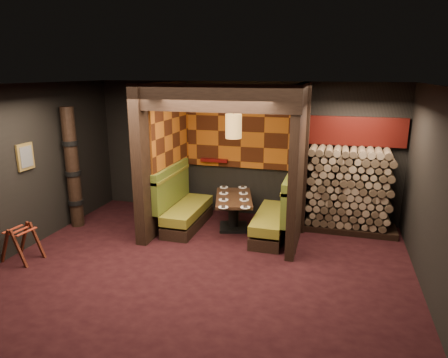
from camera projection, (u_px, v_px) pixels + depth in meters
floor at (202, 270)px, 6.34m from camera, size 6.50×5.50×0.02m
ceiling at (199, 85)px, 5.59m from camera, size 6.50×5.50×0.02m
wall_back at (243, 150)px, 8.53m from camera, size 6.50×0.02×2.85m
wall_front at (94, 266)px, 3.40m from camera, size 6.50×0.02×2.85m
wall_left at (20, 169)px, 6.83m from camera, size 0.02×5.50×2.85m
wall_right at (441, 202)px, 5.10m from camera, size 0.02×5.50×2.85m
partition_left at (163, 156)px, 7.86m from camera, size 0.20×2.20×2.85m
partition_right at (299, 164)px, 7.20m from camera, size 0.15×2.10×2.85m
header_beam at (212, 98)px, 6.31m from camera, size 2.85×0.18×0.44m
tapa_back_panel at (241, 131)px, 8.39m from camera, size 2.40×0.06×1.55m
tapa_side_panel at (171, 134)px, 7.88m from camera, size 0.04×1.85×1.45m
lacquer_shelf at (214, 160)px, 8.65m from camera, size 0.60×0.12×0.07m
booth_bench_left at (183, 207)px, 8.02m from camera, size 0.68×1.60×1.14m
booth_bench_right at (277, 216)px, 7.52m from camera, size 0.68×1.60×1.14m
dining_table at (234, 208)px, 7.87m from camera, size 1.00×1.40×0.67m
place_settings at (234, 196)px, 7.81m from camera, size 0.91×1.54×0.03m
pendant_lamp at (234, 126)px, 7.41m from camera, size 0.30×0.30×1.02m
framed_picture at (25, 157)px, 6.86m from camera, size 0.05×0.36×0.46m
luggage_rack at (21, 242)px, 6.58m from camera, size 0.63×0.47×0.65m
totem_column at (73, 169)px, 7.86m from camera, size 0.31×0.31×2.40m
firewood_stack at (353, 190)px, 7.70m from camera, size 1.73×0.70×1.64m
mosaic_header at (357, 131)px, 7.72m from camera, size 1.83×0.10×0.56m
bay_front_post at (305, 161)px, 7.42m from camera, size 0.08×0.08×2.85m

